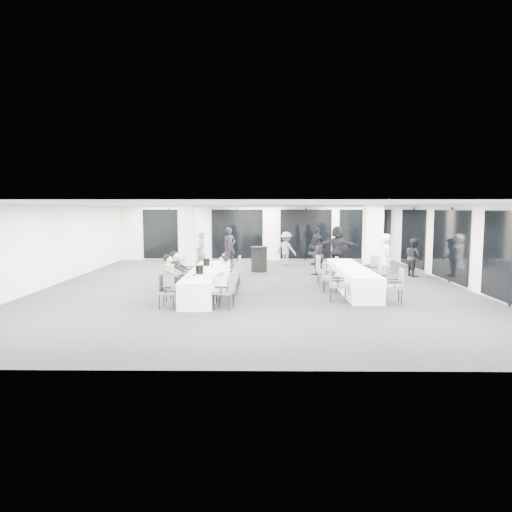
# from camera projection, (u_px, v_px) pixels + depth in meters

# --- Properties ---
(room) EXTENTS (14.04, 16.04, 2.84)m
(room) POSITION_uv_depth(u_px,v_px,m) (279.00, 244.00, 16.40)
(room) COLOR #222227
(room) RESTS_ON ground
(column_left) EXTENTS (0.60, 0.60, 2.80)m
(column_left) POSITION_uv_depth(u_px,v_px,m) (187.00, 239.00, 18.52)
(column_left) COLOR silver
(column_left) RESTS_ON floor
(column_right) EXTENTS (0.60, 0.60, 2.80)m
(column_right) POSITION_uv_depth(u_px,v_px,m) (372.00, 244.00, 16.25)
(column_right) COLOR silver
(column_right) RESTS_ON floor
(banquet_table_main) EXTENTS (0.90, 5.00, 0.75)m
(banquet_table_main) POSITION_uv_depth(u_px,v_px,m) (205.00, 282.00, 14.17)
(banquet_table_main) COLOR white
(banquet_table_main) RESTS_ON floor
(banquet_table_side) EXTENTS (0.90, 5.00, 0.75)m
(banquet_table_side) POSITION_uv_depth(u_px,v_px,m) (352.00, 279.00, 14.88)
(banquet_table_side) COLOR white
(banquet_table_side) RESTS_ON floor
(cocktail_table) EXTENTS (0.76, 0.76, 1.05)m
(cocktail_table) POSITION_uv_depth(u_px,v_px,m) (259.00, 259.00, 19.17)
(cocktail_table) COLOR black
(cocktail_table) RESTS_ON floor
(chair_main_left_near) EXTENTS (0.50, 0.54, 0.91)m
(chair_main_left_near) POSITION_uv_depth(u_px,v_px,m) (165.00, 289.00, 12.17)
(chair_main_left_near) COLOR #575A5F
(chair_main_left_near) RESTS_ON floor
(chair_main_left_second) EXTENTS (0.52, 0.57, 0.96)m
(chair_main_left_second) POSITION_uv_depth(u_px,v_px,m) (172.00, 282.00, 13.11)
(chair_main_left_second) COLOR #575A5F
(chair_main_left_second) RESTS_ON floor
(chair_main_left_mid) EXTENTS (0.52, 0.55, 0.89)m
(chair_main_left_mid) POSITION_uv_depth(u_px,v_px,m) (178.00, 278.00, 14.02)
(chair_main_left_mid) COLOR #575A5F
(chair_main_left_mid) RESTS_ON floor
(chair_main_left_fourth) EXTENTS (0.57, 0.61, 1.00)m
(chair_main_left_fourth) POSITION_uv_depth(u_px,v_px,m) (182.00, 273.00, 14.80)
(chair_main_left_fourth) COLOR #575A5F
(chair_main_left_fourth) RESTS_ON floor
(chair_main_left_far) EXTENTS (0.53, 0.57, 0.95)m
(chair_main_left_far) POSITION_uv_depth(u_px,v_px,m) (187.00, 270.00, 15.73)
(chair_main_left_far) COLOR #575A5F
(chair_main_left_far) RESTS_ON floor
(chair_main_right_near) EXTENTS (0.58, 0.61, 0.97)m
(chair_main_right_near) POSITION_uv_depth(u_px,v_px,m) (227.00, 289.00, 12.01)
(chair_main_right_near) COLOR #575A5F
(chair_main_right_near) RESTS_ON floor
(chair_main_right_second) EXTENTS (0.50, 0.54, 0.89)m
(chair_main_right_second) POSITION_uv_depth(u_px,v_px,m) (229.00, 284.00, 12.93)
(chair_main_right_second) COLOR #575A5F
(chair_main_right_second) RESTS_ON floor
(chair_main_right_mid) EXTENTS (0.52, 0.56, 0.93)m
(chair_main_right_mid) POSITION_uv_depth(u_px,v_px,m) (232.00, 279.00, 13.87)
(chair_main_right_mid) COLOR #575A5F
(chair_main_right_mid) RESTS_ON floor
(chair_main_right_fourth) EXTENTS (0.51, 0.55, 0.88)m
(chair_main_right_fourth) POSITION_uv_depth(u_px,v_px,m) (233.00, 275.00, 14.82)
(chair_main_right_fourth) COLOR #575A5F
(chair_main_right_fourth) RESTS_ON floor
(chair_main_right_far) EXTENTS (0.54, 0.60, 1.03)m
(chair_main_right_far) POSITION_uv_depth(u_px,v_px,m) (235.00, 269.00, 15.75)
(chair_main_right_far) COLOR #575A5F
(chair_main_right_far) RESTS_ON floor
(chair_side_left_near) EXTENTS (0.57, 0.61, 0.98)m
(chair_side_left_near) POSITION_uv_depth(u_px,v_px,m) (335.00, 282.00, 13.04)
(chair_side_left_near) COLOR #575A5F
(chair_side_left_near) RESTS_ON floor
(chair_side_left_mid) EXTENTS (0.57, 0.59, 0.93)m
(chair_side_left_mid) POSITION_uv_depth(u_px,v_px,m) (328.00, 275.00, 14.50)
(chair_side_left_mid) COLOR #575A5F
(chair_side_left_mid) RESTS_ON floor
(chair_side_left_far) EXTENTS (0.55, 0.61, 1.04)m
(chair_side_left_far) POSITION_uv_depth(u_px,v_px,m) (322.00, 268.00, 15.74)
(chair_side_left_far) COLOR #575A5F
(chair_side_left_far) RESTS_ON floor
(chair_side_right_near) EXTENTS (0.54, 0.59, 0.98)m
(chair_side_right_near) POSITION_uv_depth(u_px,v_px,m) (396.00, 284.00, 12.78)
(chair_side_right_near) COLOR #575A5F
(chair_side_right_near) RESTS_ON floor
(chair_side_right_mid) EXTENTS (0.50, 0.54, 0.88)m
(chair_side_right_mid) POSITION_uv_depth(u_px,v_px,m) (380.00, 277.00, 14.46)
(chair_side_right_mid) COLOR #575A5F
(chair_side_right_mid) RESTS_ON floor
(chair_side_right_far) EXTENTS (0.60, 0.64, 1.03)m
(chair_side_right_far) POSITION_uv_depth(u_px,v_px,m) (371.00, 269.00, 15.74)
(chair_side_right_far) COLOR #575A5F
(chair_side_right_far) RESTS_ON floor
(seated_guest_a) EXTENTS (0.50, 0.38, 1.44)m
(seated_guest_a) POSITION_uv_depth(u_px,v_px,m) (171.00, 278.00, 12.13)
(seated_guest_a) COLOR slate
(seated_guest_a) RESTS_ON floor
(seated_guest_b) EXTENTS (0.50, 0.38, 1.44)m
(seated_guest_b) POSITION_uv_depth(u_px,v_px,m) (178.00, 273.00, 13.07)
(seated_guest_b) COLOR black
(seated_guest_b) RESTS_ON floor
(seated_guest_c) EXTENTS (0.50, 0.38, 1.44)m
(seated_guest_c) POSITION_uv_depth(u_px,v_px,m) (221.00, 279.00, 12.01)
(seated_guest_c) COLOR white
(seated_guest_c) RESTS_ON floor
(seated_guest_d) EXTENTS (0.50, 0.38, 1.44)m
(seated_guest_d) POSITION_uv_depth(u_px,v_px,m) (224.00, 274.00, 12.89)
(seated_guest_d) COLOR white
(seated_guest_d) RESTS_ON floor
(standing_guest_a) EXTENTS (0.94, 0.92, 2.01)m
(standing_guest_a) POSITION_uv_depth(u_px,v_px,m) (230.00, 244.00, 21.18)
(standing_guest_a) COLOR black
(standing_guest_a) RESTS_ON floor
(standing_guest_b) EXTENTS (1.02, 0.98, 1.82)m
(standing_guest_b) POSITION_uv_depth(u_px,v_px,m) (316.00, 252.00, 18.27)
(standing_guest_b) COLOR black
(standing_guest_b) RESTS_ON floor
(standing_guest_c) EXTENTS (1.27, 1.17, 1.78)m
(standing_guest_c) POSITION_uv_depth(u_px,v_px,m) (286.00, 247.00, 21.08)
(standing_guest_c) COLOR slate
(standing_guest_c) RESTS_ON floor
(standing_guest_d) EXTENTS (1.29, 1.33, 2.02)m
(standing_guest_d) POSITION_uv_depth(u_px,v_px,m) (317.00, 244.00, 21.37)
(standing_guest_d) COLOR black
(standing_guest_d) RESTS_ON floor
(standing_guest_e) EXTENTS (0.55, 0.88, 1.82)m
(standing_guest_e) POSITION_uv_depth(u_px,v_px,m) (386.00, 251.00, 18.91)
(standing_guest_e) COLOR white
(standing_guest_e) RESTS_ON floor
(standing_guest_f) EXTENTS (2.05, 1.13, 2.12)m
(standing_guest_f) POSITION_uv_depth(u_px,v_px,m) (337.00, 244.00, 20.61)
(standing_guest_f) COLOR black
(standing_guest_f) RESTS_ON floor
(standing_guest_g) EXTENTS (0.83, 0.86, 1.85)m
(standing_guest_g) POSITION_uv_depth(u_px,v_px,m) (201.00, 248.00, 19.85)
(standing_guest_g) COLOR slate
(standing_guest_g) RESTS_ON floor
(standing_guest_h) EXTENTS (0.64, 0.90, 1.70)m
(standing_guest_h) POSITION_uv_depth(u_px,v_px,m) (414.00, 255.00, 17.83)
(standing_guest_h) COLOR black
(standing_guest_h) RESTS_ON floor
(ice_bucket_near) EXTENTS (0.23, 0.23, 0.26)m
(ice_bucket_near) POSITION_uv_depth(u_px,v_px,m) (200.00, 270.00, 13.29)
(ice_bucket_near) COLOR black
(ice_bucket_near) RESTS_ON banquet_table_main
(ice_bucket_far) EXTENTS (0.22, 0.22, 0.25)m
(ice_bucket_far) POSITION_uv_depth(u_px,v_px,m) (206.00, 262.00, 15.20)
(ice_bucket_far) COLOR black
(ice_bucket_far) RESTS_ON banquet_table_main
(water_bottle_a) EXTENTS (0.08, 0.08, 0.24)m
(water_bottle_a) POSITION_uv_depth(u_px,v_px,m) (194.00, 274.00, 12.41)
(water_bottle_a) COLOR silver
(water_bottle_a) RESTS_ON banquet_table_main
(water_bottle_b) EXTENTS (0.07, 0.07, 0.21)m
(water_bottle_b) POSITION_uv_depth(u_px,v_px,m) (212.00, 264.00, 14.70)
(water_bottle_b) COLOR silver
(water_bottle_b) RESTS_ON banquet_table_main
(water_bottle_c) EXTENTS (0.06, 0.06, 0.19)m
(water_bottle_c) POSITION_uv_depth(u_px,v_px,m) (210.00, 260.00, 15.89)
(water_bottle_c) COLOR silver
(water_bottle_c) RESTS_ON banquet_table_main
(plate_a) EXTENTS (0.22, 0.22, 0.03)m
(plate_a) POSITION_uv_depth(u_px,v_px,m) (195.00, 277.00, 12.71)
(plate_a) COLOR white
(plate_a) RESTS_ON banquet_table_main
(plate_b) EXTENTS (0.18, 0.18, 0.03)m
(plate_b) POSITION_uv_depth(u_px,v_px,m) (206.00, 279.00, 12.29)
(plate_b) COLOR white
(plate_b) RESTS_ON banquet_table_main
(plate_c) EXTENTS (0.22, 0.22, 0.03)m
(plate_c) POSITION_uv_depth(u_px,v_px,m) (203.00, 272.00, 13.56)
(plate_c) COLOR white
(plate_c) RESTS_ON banquet_table_main
(wine_glass) EXTENTS (0.07, 0.07, 0.18)m
(wine_glass) POSITION_uv_depth(u_px,v_px,m) (204.00, 277.00, 11.82)
(wine_glass) COLOR silver
(wine_glass) RESTS_ON banquet_table_main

